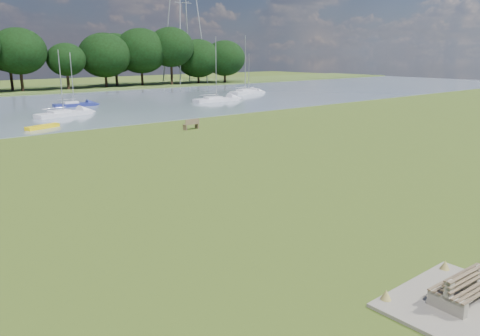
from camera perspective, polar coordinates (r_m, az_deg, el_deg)
ground at (r=23.70m, az=-6.67°, el=-2.93°), size 220.00×220.00×0.00m
concrete_pad at (r=14.86m, az=25.29°, el=-14.70°), size 4.20×3.20×0.10m
bench_pair at (r=14.66m, az=25.47°, el=-13.17°), size 1.83×1.12×0.96m
riverbank_bench at (r=42.84m, az=-5.94°, el=5.35°), size 1.63×0.62×0.98m
kayak at (r=46.58m, az=-22.94°, el=4.66°), size 3.30×1.87×0.32m
sailboat_2 at (r=79.17m, az=0.61°, el=9.38°), size 6.59×3.17×9.50m
sailboat_3 at (r=67.18m, az=-2.95°, el=8.47°), size 6.84×2.36×8.90m
sailboat_4 at (r=64.13m, az=-19.62°, el=7.42°), size 5.14×1.73×6.75m
sailboat_7 at (r=54.94m, az=-20.77°, el=6.35°), size 6.36×2.96×7.05m
sailboat_8 at (r=79.69m, az=1.03°, el=9.33°), size 5.35×2.18×6.56m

